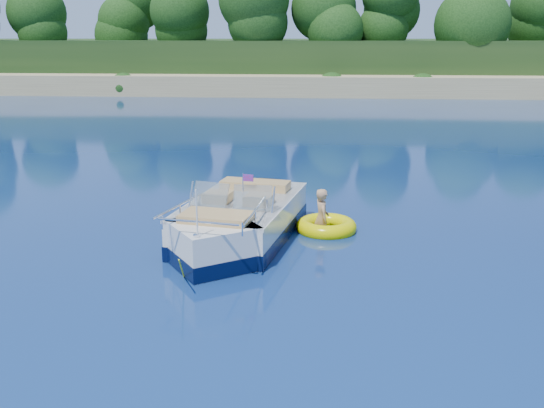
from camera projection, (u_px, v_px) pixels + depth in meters
name	position (u px, v px, depth m)	size (l,w,h in m)	color
ground	(318.00, 281.00, 11.03)	(160.00, 160.00, 0.00)	#091644
shoreline	(322.00, 66.00, 72.03)	(170.00, 59.00, 6.00)	#978658
treeline	(324.00, 21.00, 48.95)	(150.00, 7.12, 8.19)	#311D10
motorboat	(237.00, 225.00, 13.03)	(2.75, 5.79, 1.94)	silver
tow_tube	(326.00, 227.00, 13.87)	(1.80, 1.80, 0.37)	#E2DC00
boy	(321.00, 232.00, 13.83)	(0.53, 0.35, 1.45)	tan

